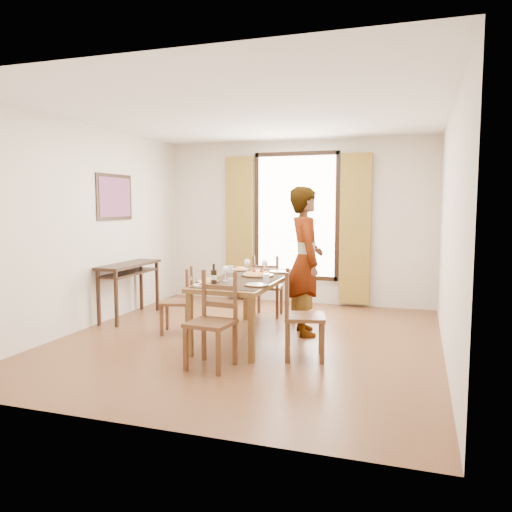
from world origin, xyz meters
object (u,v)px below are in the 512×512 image
(dining_table, at_px, (248,283))
(man, at_px, (305,261))
(pasta_platter, at_px, (258,272))
(console_table, at_px, (129,271))

(dining_table, distance_m, man, 0.79)
(man, bearing_deg, pasta_platter, 94.51)
(console_table, xyz_separation_m, man, (2.62, -0.09, 0.25))
(console_table, bearing_deg, man, -1.95)
(console_table, xyz_separation_m, dining_table, (1.99, -0.49, 0.01))
(console_table, distance_m, man, 2.63)
(console_table, relative_size, man, 0.64)
(console_table, bearing_deg, dining_table, -13.93)
(dining_table, relative_size, pasta_platter, 4.91)
(console_table, height_order, dining_table, console_table)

